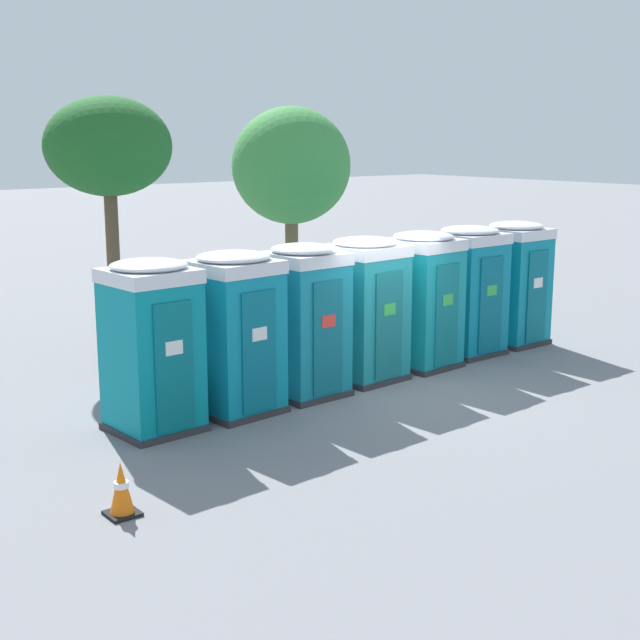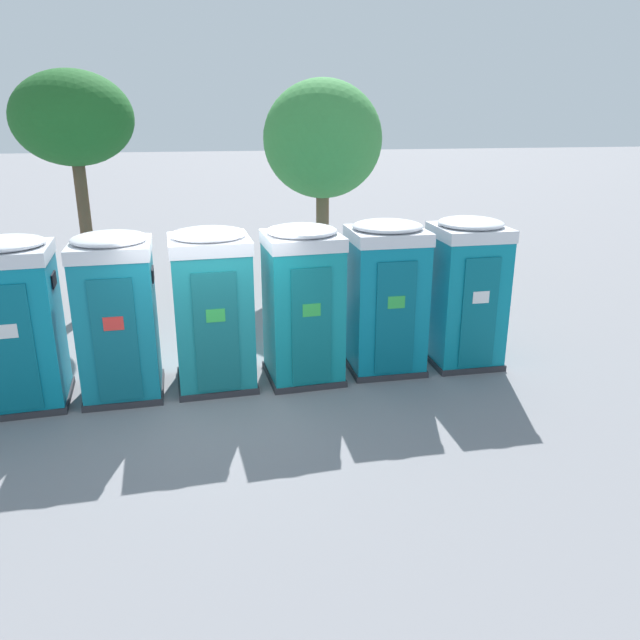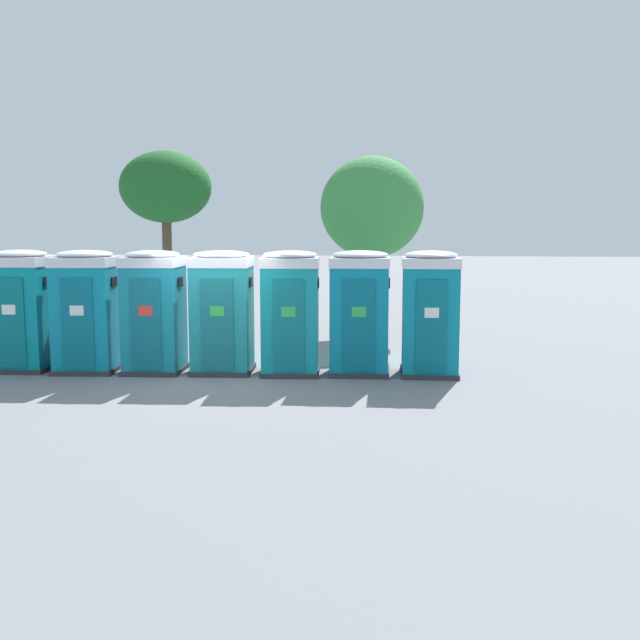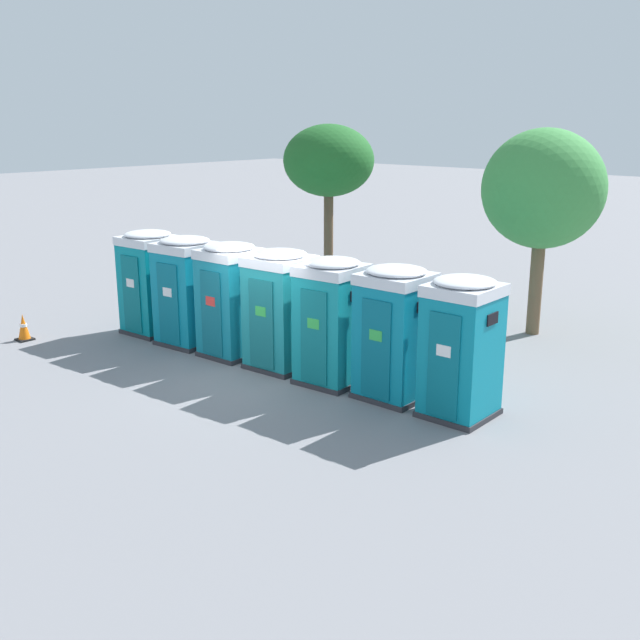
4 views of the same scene
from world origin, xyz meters
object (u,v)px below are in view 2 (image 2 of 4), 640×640
portapotty_4 (303,303)px  street_tree_1 (73,121)px  portapotty_2 (117,315)px  portapotty_3 (213,308)px  portapotty_6 (466,291)px  portapotty_1 (16,322)px  street_tree_0 (323,140)px  portapotty_5 (385,296)px

portapotty_4 → street_tree_1: street_tree_1 is taller
portapotty_2 → portapotty_3: 1.42m
portapotty_3 → portapotty_6: 4.27m
portapotty_1 → portapotty_6: 7.11m
portapotty_2 → street_tree_0: street_tree_0 is taller
portapotty_3 → portapotty_6: (4.26, 0.21, 0.00)m
portapotty_1 → portapotty_5: size_ratio=1.00×
portapotty_3 → street_tree_0: bearing=64.7°
portapotty_2 → portapotty_5: (4.26, 0.29, -0.00)m
portapotty_3 → street_tree_1: size_ratio=0.51×
portapotty_2 → street_tree_0: 7.76m
portapotty_1 → portapotty_4: same height
portapotty_3 → street_tree_0: 6.98m
portapotty_6 → portapotty_4: bearing=-176.1°
street_tree_0 → portapotty_4: bearing=-103.2°
portapotty_2 → portapotty_6: (5.68, 0.32, 0.00)m
portapotty_3 → street_tree_1: (-2.59, 4.52, 2.72)m
portapotty_4 → portapotty_2: bearing=-177.4°
portapotty_5 → street_tree_1: bearing=141.4°
portapotty_6 → portapotty_2: bearing=-176.8°
portapotty_1 → portapotty_3: (2.84, 0.20, 0.00)m
portapotty_5 → portapotty_6: same height
portapotty_4 → portapotty_3: bearing=-179.5°
portapotty_3 → street_tree_0: (2.83, 5.99, 2.23)m
portapotty_6 → street_tree_0: (-1.44, 5.78, 2.23)m
portapotty_2 → street_tree_0: bearing=55.2°
portapotty_1 → portapotty_2: 1.42m
portapotty_1 → portapotty_6: bearing=3.3°
portapotty_2 → portapotty_4: (2.84, 0.13, -0.00)m
portapotty_2 → portapotty_3: same height
portapotty_5 → street_tree_1: (-5.43, 4.34, 2.72)m
street_tree_0 → portapotty_1: bearing=-132.5°
portapotty_3 → portapotty_5: 2.84m
portapotty_2 → portapotty_4: 2.85m
portapotty_4 → portapotty_5: 1.42m
street_tree_0 → street_tree_1: street_tree_1 is taller
portapotty_5 → street_tree_1: street_tree_1 is taller
street_tree_0 → portapotty_3: bearing=-115.3°
portapotty_2 → portapotty_4: size_ratio=1.00×
portapotty_5 → street_tree_0: bearing=90.1°
portapotty_1 → portapotty_6: size_ratio=1.00×
street_tree_0 → street_tree_1: size_ratio=0.99×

